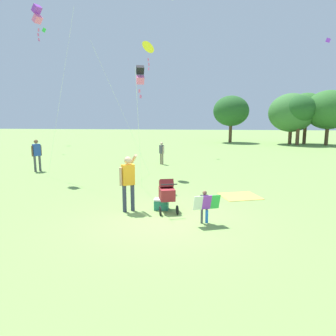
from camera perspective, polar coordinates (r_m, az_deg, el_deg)
The scene contains 13 objects.
ground_plane at distance 8.96m, azimuth -0.37°, elevation -9.55°, with size 120.00×120.00×0.00m, color #75994C.
treeline_distant at distance 35.14m, azimuth 22.33°, elevation 9.87°, with size 13.84×6.10×5.56m.
child_with_butterfly_kite at distance 8.51m, azimuth 6.92°, elevation -6.65°, with size 0.75×0.46×0.93m.
person_adult_flyer at distance 9.51m, azimuth -7.47°, elevation -1.98°, with size 0.54×0.68×1.81m.
stroller at distance 9.55m, azimuth -0.23°, elevation -4.52°, with size 0.71×1.12×1.03m.
kite_adult_black at distance 12.90m, azimuth -5.22°, elevation 16.82°, with size 0.74×3.59×4.97m.
kite_orange_delta at distance 15.90m, azimuth -3.81°, elevation 21.35°, with size 2.47×2.76×6.52m.
kite_green_novelty at distance 16.54m, azimuth -23.21°, elevation 24.76°, with size 2.60×1.65×7.92m.
distant_kites_cluster at distance 31.29m, azimuth -0.85°, elevation 26.71°, with size 34.86×10.76×5.77m.
person_red_shirt at distance 17.84m, azimuth -23.30°, elevation 2.64°, with size 0.41×0.46×1.72m.
person_sitting_far at distance 18.83m, azimuth -1.19°, elevation 3.14°, with size 0.33×0.36×1.39m.
picnic_blanket at distance 11.72m, azimuth 13.28°, elevation -5.14°, with size 1.36×1.21×0.02m, color gold.
cooler_box at distance 9.82m, azimuth -1.25°, elevation -6.74°, with size 0.45×0.33×0.35m.
Camera 1 is at (1.00, -8.40, 2.94)m, focal length 32.66 mm.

